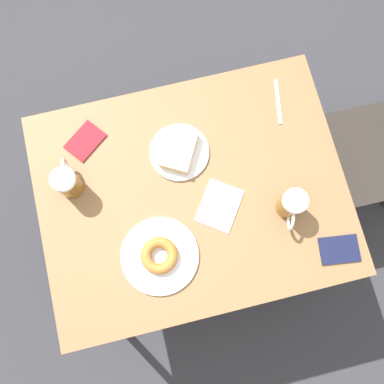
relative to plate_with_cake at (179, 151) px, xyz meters
name	(u,v)px	position (x,y,z in m)	size (l,w,h in m)	color
ground_plane	(192,223)	(0.15, 0.01, -0.74)	(8.00, 8.00, 0.00)	#333338
table	(192,197)	(0.15, 0.01, -0.08)	(0.79, 1.02, 0.72)	olive
plate_with_cake	(179,151)	(0.00, 0.00, 0.00)	(0.20, 0.20, 0.05)	silver
plate_with_donut	(160,256)	(0.32, -0.14, 0.00)	(0.25, 0.25, 0.04)	silver
beer_mug_left	(291,205)	(0.27, 0.30, 0.04)	(0.12, 0.08, 0.13)	#8C5619
beer_mug_center	(67,182)	(0.03, -0.37, 0.04)	(0.12, 0.08, 0.13)	#8C5619
napkin_folded	(219,206)	(0.21, 0.09, -0.02)	(0.19, 0.18, 0.00)	white
fork	(278,101)	(-0.10, 0.38, -0.02)	(0.17, 0.04, 0.00)	silver
passport_near_edge	(85,141)	(-0.11, -0.30, -0.01)	(0.15, 0.15, 0.01)	maroon
passport_far_edge	(339,250)	(0.44, 0.42, -0.01)	(0.10, 0.14, 0.01)	#141938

